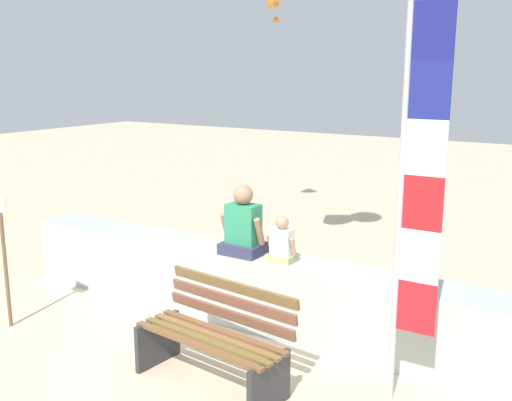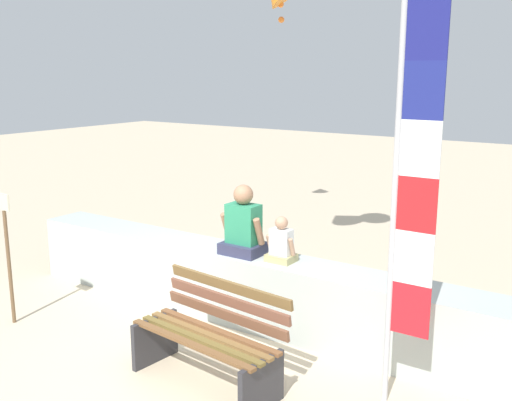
{
  "view_description": "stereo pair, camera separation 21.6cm",
  "coord_description": "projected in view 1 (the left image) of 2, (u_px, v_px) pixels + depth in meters",
  "views": [
    {
      "loc": [
        3.33,
        -3.86,
        2.73
      ],
      "look_at": [
        0.1,
        1.31,
        1.38
      ],
      "focal_mm": 41.42,
      "sensor_mm": 36.0,
      "label": 1
    },
    {
      "loc": [
        3.51,
        -3.74,
        2.73
      ],
      "look_at": [
        0.1,
        1.31,
        1.38
      ],
      "focal_mm": 41.42,
      "sensor_mm": 36.0,
      "label": 2
    }
  ],
  "objects": [
    {
      "name": "ground_plane",
      "position": [
        173.0,
        369.0,
        5.5
      ],
      "size": [
        40.0,
        40.0,
        0.0
      ],
      "primitive_type": "plane",
      "color": "beige"
    },
    {
      "name": "seawall_ledge",
      "position": [
        248.0,
        287.0,
        6.5
      ],
      "size": [
        6.17,
        0.57,
        0.78
      ],
      "primitive_type": "cube",
      "color": "#B2BBB5",
      "rests_on": "ground"
    },
    {
      "name": "park_bench",
      "position": [
        215.0,
        339.0,
        5.21
      ],
      "size": [
        1.49,
        0.75,
        0.88
      ],
      "color": "brown",
      "rests_on": "ground"
    },
    {
      "name": "person_adult",
      "position": [
        243.0,
        227.0,
        6.34
      ],
      "size": [
        0.5,
        0.37,
        0.76
      ],
      "color": "#323451",
      "rests_on": "seawall_ledge"
    },
    {
      "name": "person_child",
      "position": [
        282.0,
        244.0,
        6.11
      ],
      "size": [
        0.32,
        0.23,
        0.48
      ],
      "color": "tan",
      "rests_on": "seawall_ledge"
    },
    {
      "name": "flag_banner",
      "position": [
        415.0,
        191.0,
        4.58
      ],
      "size": [
        0.36,
        0.05,
        3.23
      ],
      "color": "#B7B7BC",
      "rests_on": "ground"
    },
    {
      "name": "sign_post",
      "position": [
        4.0,
        251.0,
        6.26
      ],
      "size": [
        0.24,
        0.05,
        1.46
      ],
      "color": "brown",
      "rests_on": "ground"
    }
  ]
}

